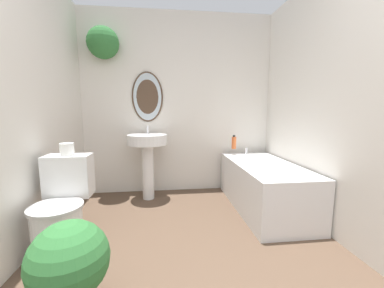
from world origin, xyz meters
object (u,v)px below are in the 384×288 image
bathtub (264,185)px  shampoo_bottle (234,143)px  potted_plant (70,265)px  pedestal_sink (147,150)px  toilet_paper_roll (67,149)px  toilet (62,212)px

bathtub → shampoo_bottle: shampoo_bottle is taller
bathtub → potted_plant: size_ratio=2.57×
pedestal_sink → shampoo_bottle: pedestal_sink is taller
shampoo_bottle → potted_plant: bearing=-128.0°
pedestal_sink → toilet_paper_roll: 1.10m
toilet_paper_roll → toilet: bearing=-90.0°
pedestal_sink → shampoo_bottle: 1.15m
bathtub → toilet_paper_roll: (-1.92, -0.44, 0.52)m
potted_plant → toilet_paper_roll: (-0.30, 0.83, 0.49)m
bathtub → potted_plant: bathtub is taller
toilet → toilet_paper_roll: 0.50m
toilet → pedestal_sink: size_ratio=0.81×
bathtub → pedestal_sink: bearing=160.7°
potted_plant → pedestal_sink: bearing=80.3°
toilet → potted_plant: bearing=-65.3°
pedestal_sink → bathtub: 1.45m
bathtub → shampoo_bottle: size_ratio=7.58×
toilet → shampoo_bottle: (1.74, 1.20, 0.36)m
pedestal_sink → toilet_paper_roll: bearing=-123.4°
bathtub → potted_plant: 2.06m
shampoo_bottle → pedestal_sink: bearing=-174.4°
bathtub → potted_plant: (-1.63, -1.27, 0.03)m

